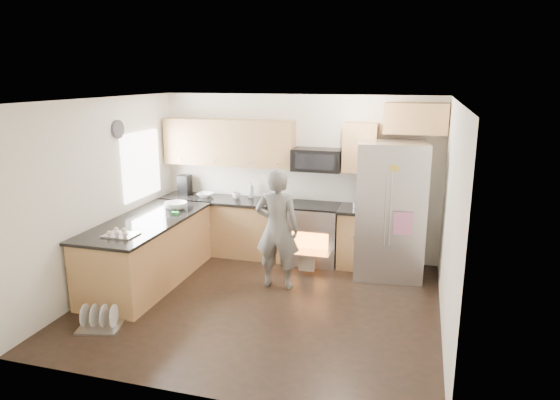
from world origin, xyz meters
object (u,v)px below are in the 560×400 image
(stove_range, at_px, (315,220))
(person, at_px, (277,229))
(refrigerator, at_px, (389,210))
(dish_rack, at_px, (100,322))

(stove_range, height_order, person, stove_range)
(refrigerator, xyz_separation_m, dish_rack, (-3.10, -2.59, -0.91))
(refrigerator, relative_size, dish_rack, 3.58)
(dish_rack, bearing_deg, refrigerator, 39.87)
(stove_range, bearing_deg, dish_rack, -124.55)
(stove_range, height_order, dish_rack, stove_range)
(stove_range, bearing_deg, person, -104.77)
(dish_rack, bearing_deg, person, 46.23)
(stove_range, relative_size, dish_rack, 3.23)
(refrigerator, height_order, person, refrigerator)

